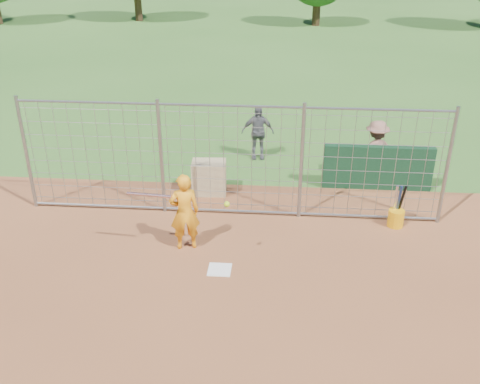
# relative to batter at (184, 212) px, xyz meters

# --- Properties ---
(ground) EXTENTS (100.00, 100.00, 0.00)m
(ground) POSITION_rel_batter_xyz_m (0.76, -0.55, -0.80)
(ground) COLOR #2D591E
(ground) RESTS_ON ground
(infield_dirt) EXTENTS (18.00, 18.00, 0.00)m
(infield_dirt) POSITION_rel_batter_xyz_m (0.76, -3.55, -0.79)
(infield_dirt) COLOR brown
(infield_dirt) RESTS_ON ground
(home_plate) EXTENTS (0.43, 0.43, 0.02)m
(home_plate) POSITION_rel_batter_xyz_m (0.76, -0.75, -0.79)
(home_plate) COLOR silver
(home_plate) RESTS_ON ground
(dugout_wall) EXTENTS (2.60, 0.20, 1.10)m
(dugout_wall) POSITION_rel_batter_xyz_m (4.16, 3.05, -0.25)
(dugout_wall) COLOR #11381E
(dugout_wall) RESTS_ON ground
(batter) EXTENTS (0.67, 0.53, 1.60)m
(batter) POSITION_rel_batter_xyz_m (0.00, 0.00, 0.00)
(batter) COLOR orange
(batter) RESTS_ON ground
(bystander_b) EXTENTS (0.92, 0.46, 1.51)m
(bystander_b) POSITION_rel_batter_xyz_m (1.17, 4.75, -0.05)
(bystander_b) COLOR #535458
(bystander_b) RESTS_ON ground
(bystander_c) EXTENTS (1.17, 0.92, 1.58)m
(bystander_c) POSITION_rel_batter_xyz_m (4.14, 3.48, -0.01)
(bystander_c) COLOR brown
(bystander_c) RESTS_ON ground
(equipment_bin) EXTENTS (0.84, 0.60, 0.80)m
(equipment_bin) POSITION_rel_batter_xyz_m (0.13, 2.48, -0.40)
(equipment_bin) COLOR tan
(equipment_bin) RESTS_ON ground
(equipment_in_play) EXTENTS (1.95, 0.30, 0.12)m
(equipment_in_play) POSITION_rel_batter_xyz_m (-0.23, -0.34, 0.48)
(equipment_in_play) COLOR silver
(equipment_in_play) RESTS_ON ground
(bucket_with_bats) EXTENTS (0.34, 0.35, 0.97)m
(bucket_with_bats) POSITION_rel_batter_xyz_m (4.31, 1.21, -0.55)
(bucket_with_bats) COLOR orange
(bucket_with_bats) RESTS_ON ground
(backstop_fence) EXTENTS (9.08, 0.08, 2.60)m
(backstop_fence) POSITION_rel_batter_xyz_m (0.76, 1.45, 0.46)
(backstop_fence) COLOR gray
(backstop_fence) RESTS_ON ground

